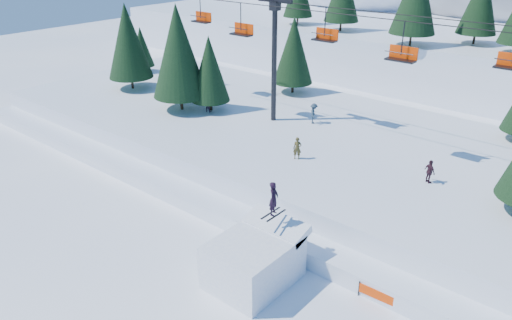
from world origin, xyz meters
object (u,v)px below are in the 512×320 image
Objects in this scene: jump_kicker at (255,259)px; banner_near at (384,298)px; chairlift at (388,60)px; banner_far at (457,317)px.

banner_near is at bearing 21.66° from jump_kicker.
chairlift reaches higher than jump_kicker.
banner_far is at bearing -48.60° from chairlift.
banner_near is 1.01× the size of banner_far.
banner_near is (7.27, -13.05, -8.78)m from chairlift.
banner_near is 3.49m from banner_far.
banner_far is at bearing 20.01° from jump_kicker.
chairlift is 16.19× the size of banner_far.
chairlift is 18.30m from banner_far.
banner_near is (6.45, 2.56, -0.86)m from jump_kicker.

